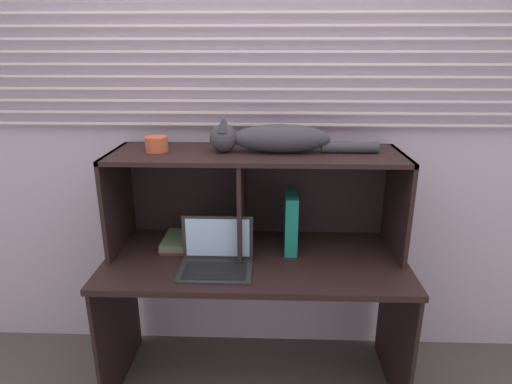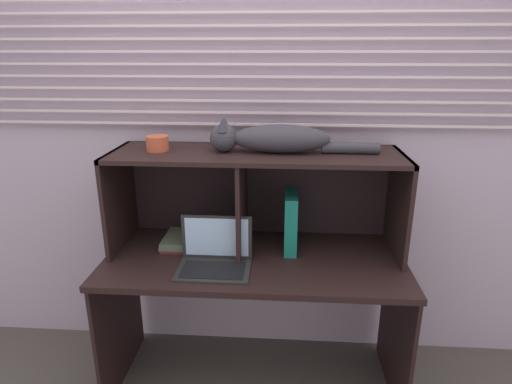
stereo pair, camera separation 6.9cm
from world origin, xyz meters
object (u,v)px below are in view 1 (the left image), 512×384
at_px(cat, 273,138).
at_px(small_basket, 157,144).
at_px(binder_upright, 291,221).
at_px(book_stack, 178,241).
at_px(laptop, 216,258).

bearing_deg(cat, small_basket, 180.00).
relative_size(binder_upright, book_stack, 1.24).
bearing_deg(binder_upright, book_stack, -179.90).
height_order(cat, book_stack, cat).
distance_m(binder_upright, small_basket, 0.76).
relative_size(binder_upright, small_basket, 2.75).
height_order(binder_upright, book_stack, binder_upright).
relative_size(book_stack, small_basket, 2.21).
xyz_separation_m(cat, book_stack, (-0.49, -0.00, -0.54)).
distance_m(laptop, small_basket, 0.62).
xyz_separation_m(book_stack, small_basket, (-0.07, 0.00, 0.51)).
xyz_separation_m(laptop, book_stack, (-0.23, 0.22, -0.02)).
bearing_deg(laptop, small_basket, 143.93).
height_order(laptop, small_basket, small_basket).
bearing_deg(binder_upright, small_basket, 180.00).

